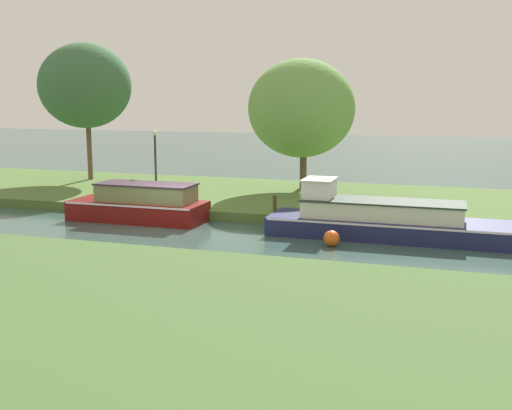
# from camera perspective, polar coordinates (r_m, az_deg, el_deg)

# --- Properties ---
(ground_plane) EXTENTS (120.00, 120.00, 0.00)m
(ground_plane) POSITION_cam_1_polar(r_m,az_deg,el_deg) (23.58, -8.19, -2.23)
(ground_plane) COLOR #35514B
(riverbank_far) EXTENTS (72.00, 10.00, 0.40)m
(riverbank_far) POSITION_cam_1_polar(r_m,az_deg,el_deg) (29.87, -2.27, 0.82)
(riverbank_far) COLOR #4D6C31
(riverbank_far) RESTS_ON ground_plane
(maroon_barge) EXTENTS (5.52, 1.99, 1.52)m
(maroon_barge) POSITION_cam_1_polar(r_m,az_deg,el_deg) (25.28, -10.54, 0.04)
(maroon_barge) COLOR maroon
(maroon_barge) RESTS_ON ground_plane
(navy_narrowboat) EXTENTS (8.62, 2.25, 2.00)m
(navy_narrowboat) POSITION_cam_1_polar(r_m,az_deg,el_deg) (22.39, 11.67, -1.39)
(navy_narrowboat) COLOR #1E2250
(navy_narrowboat) RESTS_ON ground_plane
(willow_tree_left) EXTENTS (5.23, 4.10, 7.34)m
(willow_tree_left) POSITION_cam_1_polar(r_m,az_deg,el_deg) (35.17, -15.44, 10.47)
(willow_tree_left) COLOR brown
(willow_tree_left) RESTS_ON riverbank_far
(willow_tree_centre) EXTENTS (5.19, 4.30, 6.31)m
(willow_tree_centre) POSITION_cam_1_polar(r_m,az_deg,el_deg) (30.33, 4.15, 8.81)
(willow_tree_centre) COLOR brown
(willow_tree_centre) RESTS_ON riverbank_far
(lamp_post) EXTENTS (0.24, 0.24, 3.06)m
(lamp_post) POSITION_cam_1_polar(r_m,az_deg,el_deg) (27.84, -9.20, 4.43)
(lamp_post) COLOR #333338
(lamp_post) RESTS_ON riverbank_far
(mooring_post_near) EXTENTS (0.16, 0.16, 0.63)m
(mooring_post_near) POSITION_cam_1_polar(r_m,az_deg,el_deg) (24.77, 1.73, 0.14)
(mooring_post_near) COLOR #453C26
(mooring_post_near) RESTS_ON riverbank_far
(channel_buoy) EXTENTS (0.54, 0.54, 0.54)m
(channel_buoy) POSITION_cam_1_polar(r_m,az_deg,el_deg) (20.82, 6.93, -3.06)
(channel_buoy) COLOR #E55919
(channel_buoy) RESTS_ON ground_plane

